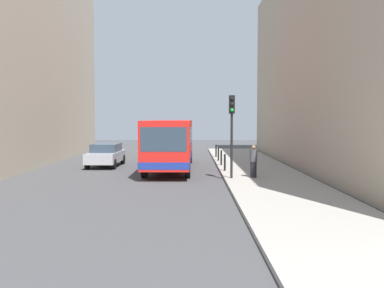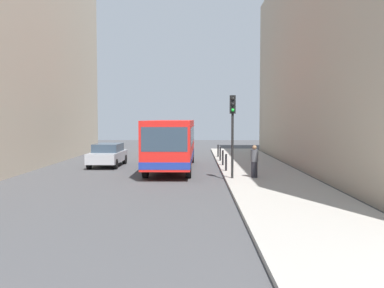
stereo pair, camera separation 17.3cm
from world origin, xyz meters
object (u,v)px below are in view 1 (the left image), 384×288
car_beside_bus (107,154)px  bus (172,141)px  pedestrian_near_signal (255,161)px  bollard_mid (222,158)px  bollard_near (226,162)px  bollard_far (220,154)px  traffic_light (233,121)px  bollard_farthest (217,151)px

car_beside_bus → bus: bearing=162.3°
pedestrian_near_signal → bollard_mid: bearing=101.7°
bus → bollard_near: bus is taller
bus → bollard_far: bus is taller
traffic_light → bollard_mid: 6.48m
bus → bollard_far: bearing=-128.7°
bollard_farthest → pedestrian_near_signal: bearing=-84.0°
pedestrian_near_signal → bollard_far: bearing=97.7°
bollard_mid → bollard_farthest: same height
bus → pedestrian_near_signal: (4.40, -4.87, -0.77)m
bus → bollard_mid: bearing=-163.7°
traffic_light → bollard_far: size_ratio=4.32×
bollard_near → bollard_far: 5.96m
bus → traffic_light: 6.22m
bollard_mid → pedestrian_near_signal: (1.23, -5.76, 0.33)m
bollard_farthest → bus: bearing=-114.9°
bollard_mid → bollard_near: bearing=-90.0°
traffic_light → bollard_far: (-0.10, 9.00, -2.38)m
bus → bollard_far: (3.18, 3.87, -1.10)m
car_beside_bus → traffic_light: traffic_light is taller
bus → pedestrian_near_signal: bearing=132.8°
bus → bollard_mid: bus is taller
bus → bollard_farthest: size_ratio=11.63×
car_beside_bus → bollard_near: size_ratio=4.67×
bollard_far → bollard_farthest: bearing=90.0°
bollard_near → pedestrian_near_signal: bearing=-66.2°
bollard_near → bollard_far: (0.00, 5.96, 0.00)m
pedestrian_near_signal → car_beside_bus: bearing=143.5°
bollard_mid → bollard_farthest: (0.00, 5.96, 0.00)m
bollard_mid → bollard_far: same height
bollard_mid → pedestrian_near_signal: size_ratio=0.58×
bollard_mid → bollard_far: size_ratio=1.00×
car_beside_bus → bollard_near: 8.26m
bus → traffic_light: (3.28, -5.13, 1.28)m
bollard_near → bollard_farthest: 8.93m
bollard_near → car_beside_bus: bearing=154.5°
car_beside_bus → traffic_light: bearing=140.1°
traffic_light → bus: bearing=122.6°
bus → pedestrian_near_signal: size_ratio=6.79×
car_beside_bus → pedestrian_near_signal: 10.75m
bollard_farthest → pedestrian_near_signal: (1.23, -11.72, 0.33)m
bollard_near → bollard_far: bearing=90.0°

